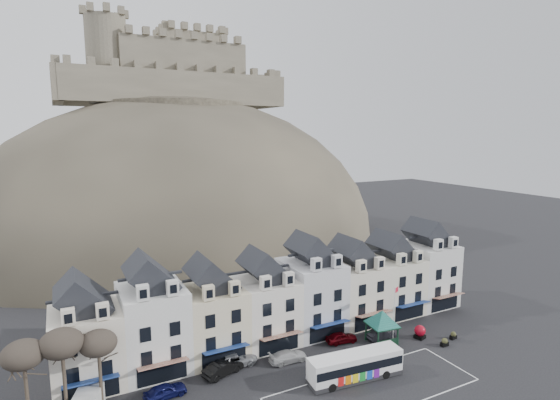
# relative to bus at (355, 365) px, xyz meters

# --- Properties ---
(coach_bay_markings) EXTENTS (22.00, 7.50, 0.01)m
(coach_bay_markings) POSITION_rel_bus_xyz_m (0.63, -2.30, -1.63)
(coach_bay_markings) COLOR silver
(coach_bay_markings) RESTS_ON ground
(townhouse_terrace) EXTENTS (54.40, 9.35, 11.80)m
(townhouse_terrace) POSITION_rel_bus_xyz_m (-1.23, 12.42, 3.67)
(townhouse_terrace) COLOR silver
(townhouse_terrace) RESTS_ON ground
(castle_hill) EXTENTS (100.00, 76.00, 68.00)m
(castle_hill) POSITION_rel_bus_xyz_m (-0.12, 65.40, -1.52)
(castle_hill) COLOR #343028
(castle_hill) RESTS_ON ground
(castle) EXTENTS (50.20, 22.20, 22.00)m
(castle) POSITION_rel_bus_xyz_m (-0.86, 72.38, 38.57)
(castle) COLOR #655D4D
(castle) RESTS_ON ground
(tree_left_far) EXTENTS (3.61, 3.61, 8.24)m
(tree_left_far) POSITION_rel_bus_xyz_m (-30.37, 6.95, 5.27)
(tree_left_far) COLOR #342821
(tree_left_far) RESTS_ON ground
(tree_left_mid) EXTENTS (3.78, 3.78, 8.64)m
(tree_left_mid) POSITION_rel_bus_xyz_m (-27.37, 6.95, 5.62)
(tree_left_mid) COLOR #342821
(tree_left_mid) RESTS_ON ground
(tree_left_near) EXTENTS (3.43, 3.43, 7.84)m
(tree_left_near) POSITION_rel_bus_xyz_m (-24.37, 6.95, 4.93)
(tree_left_near) COLOR #342821
(tree_left_near) RESTS_ON ground
(bus) EXTENTS (10.61, 3.43, 2.94)m
(bus) POSITION_rel_bus_xyz_m (0.00, 0.00, 0.00)
(bus) COLOR #262628
(bus) RESTS_ON ground
(bus_shelter) EXTENTS (6.70, 6.70, 4.28)m
(bus_shelter) POSITION_rel_bus_xyz_m (7.76, 4.97, 1.70)
(bus_shelter) COLOR black
(bus_shelter) RESTS_ON ground
(red_buoy) EXTENTS (1.43, 1.43, 1.72)m
(red_buoy) POSITION_rel_bus_xyz_m (12.98, 3.76, -0.75)
(red_buoy) COLOR black
(red_buoy) RESTS_ON ground
(flagpole) EXTENTS (0.96, 0.47, 7.18)m
(flagpole) POSITION_rel_bus_xyz_m (9.39, 4.66, 2.47)
(flagpole) COLOR silver
(flagpole) RESTS_ON ground
(planter_west) EXTENTS (1.02, 0.71, 1.01)m
(planter_west) POSITION_rel_bus_xyz_m (14.18, 0.85, -1.14)
(planter_west) COLOR black
(planter_west) RESTS_ON ground
(planter_east) EXTENTS (1.02, 0.67, 0.96)m
(planter_east) POSITION_rel_bus_xyz_m (16.63, 1.68, -1.16)
(planter_east) COLOR black
(planter_east) RESTS_ON ground
(car_navy) EXTENTS (4.38, 2.21, 1.43)m
(car_navy) POSITION_rel_bus_xyz_m (-18.66, 5.95, -0.91)
(car_navy) COLOR #0C0F3F
(car_navy) RESTS_ON ground
(car_black) EXTENTS (4.88, 2.94, 1.52)m
(car_black) POSITION_rel_bus_xyz_m (-12.17, 7.23, -0.87)
(car_black) COLOR black
(car_black) RESTS_ON ground
(car_silver) EXTENTS (5.18, 2.50, 1.45)m
(car_silver) POSITION_rel_bus_xyz_m (-10.36, 8.45, -0.90)
(car_silver) COLOR #989B9F
(car_silver) RESTS_ON ground
(car_white) EXTENTS (4.55, 2.00, 1.30)m
(car_white) POSITION_rel_bus_xyz_m (-4.63, 6.40, -0.98)
(car_white) COLOR silver
(car_white) RESTS_ON ground
(car_maroon) EXTENTS (4.14, 2.13, 1.35)m
(car_maroon) POSITION_rel_bus_xyz_m (3.43, 7.38, -0.95)
(car_maroon) COLOR #52040A
(car_maroon) RESTS_ON ground
(car_charcoal) EXTENTS (3.86, 1.40, 1.26)m
(car_charcoal) POSITION_rel_bus_xyz_m (8.46, 5.95, -0.99)
(car_charcoal) COLOR black
(car_charcoal) RESTS_ON ground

